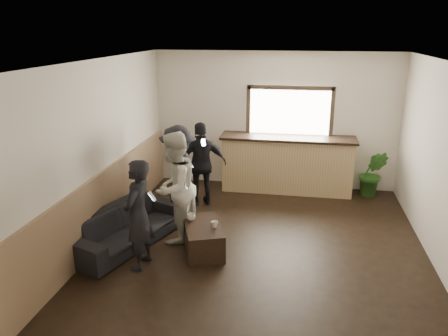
% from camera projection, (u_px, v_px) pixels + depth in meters
% --- Properties ---
extents(ground, '(5.00, 6.00, 0.01)m').
position_uv_depth(ground, '(259.00, 250.00, 6.64)').
color(ground, black).
extents(room_shell, '(5.01, 6.01, 2.80)m').
position_uv_depth(room_shell, '(210.00, 156.00, 6.31)').
color(room_shell, silver).
rests_on(room_shell, ground).
extents(bar_counter, '(2.70, 0.68, 2.13)m').
position_uv_depth(bar_counter, '(287.00, 161.00, 8.92)').
color(bar_counter, tan).
rests_on(bar_counter, ground).
extents(sofa, '(1.45, 2.19, 0.60)m').
position_uv_depth(sofa, '(127.00, 226.00, 6.78)').
color(sofa, black).
rests_on(sofa, ground).
extents(coffee_table, '(0.82, 1.07, 0.42)m').
position_uv_depth(coffee_table, '(203.00, 238.00, 6.59)').
color(coffee_table, black).
rests_on(coffee_table, ground).
extents(cup_a, '(0.19, 0.19, 0.11)m').
position_uv_depth(cup_a, '(191.00, 217.00, 6.68)').
color(cup_a, silver).
rests_on(cup_a, coffee_table).
extents(cup_b, '(0.13, 0.13, 0.10)m').
position_uv_depth(cup_b, '(215.00, 225.00, 6.42)').
color(cup_b, silver).
rests_on(cup_b, coffee_table).
extents(potted_plant, '(0.58, 0.50, 0.95)m').
position_uv_depth(potted_plant, '(373.00, 173.00, 8.65)').
color(potted_plant, '#2D6623').
rests_on(potted_plant, ground).
extents(person_a, '(0.47, 0.60, 1.57)m').
position_uv_depth(person_a, '(138.00, 215.00, 5.98)').
color(person_a, black).
rests_on(person_a, ground).
extents(person_b, '(0.87, 1.00, 1.75)m').
position_uv_depth(person_b, '(174.00, 188.00, 6.74)').
color(person_b, beige).
rests_on(person_b, ground).
extents(person_c, '(0.77, 1.16, 1.68)m').
position_uv_depth(person_c, '(179.00, 174.00, 7.50)').
color(person_c, black).
rests_on(person_c, ground).
extents(person_d, '(1.01, 0.71, 1.59)m').
position_uv_depth(person_d, '(202.00, 164.00, 8.17)').
color(person_d, black).
rests_on(person_d, ground).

